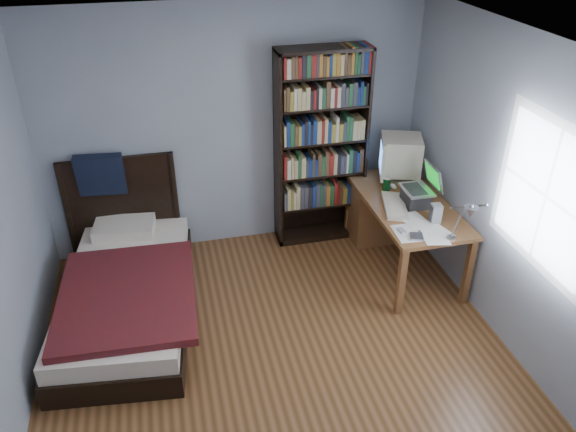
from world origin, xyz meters
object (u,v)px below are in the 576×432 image
(speaker, at_px, (436,213))
(crt_monitor, at_px, (399,156))
(desk_lamp, at_px, (468,214))
(bookshelf, at_px, (321,149))
(keyboard, at_px, (395,206))
(bed, at_px, (127,286))
(soda_can, at_px, (387,184))
(desk, at_px, (387,209))
(laptop, at_px, (418,194))

(speaker, bearing_deg, crt_monitor, 96.32)
(desk_lamp, relative_size, speaker, 3.18)
(crt_monitor, distance_m, bookshelf, 0.79)
(keyboard, height_order, bed, bed)
(keyboard, distance_m, bookshelf, 1.00)
(keyboard, bearing_deg, bookshelf, 136.68)
(soda_can, relative_size, bookshelf, 0.06)
(desk, relative_size, desk_lamp, 2.69)
(crt_monitor, distance_m, bed, 2.92)
(desk, relative_size, soda_can, 11.60)
(keyboard, xyz_separation_m, soda_can, (0.06, 0.35, 0.05))
(soda_can, distance_m, bookshelf, 0.76)
(crt_monitor, xyz_separation_m, keyboard, (-0.25, -0.54, -0.25))
(desk_lamp, height_order, soda_can, desk_lamp)
(crt_monitor, bearing_deg, bed, -169.08)
(soda_can, bearing_deg, bed, -172.53)
(desk_lamp, relative_size, bed, 0.26)
(desk_lamp, distance_m, keyboard, 1.07)
(crt_monitor, distance_m, laptop, 0.56)
(desk_lamp, xyz_separation_m, bookshelf, (-0.64, 1.78, -0.15))
(desk_lamp, bearing_deg, bookshelf, 109.73)
(desk, xyz_separation_m, soda_can, (-0.11, -0.15, 0.38))
(laptop, xyz_separation_m, keyboard, (-0.23, -0.01, -0.09))
(desk_lamp, bearing_deg, laptop, 85.09)
(crt_monitor, bearing_deg, desk, -150.86)
(speaker, xyz_separation_m, bed, (-2.78, 0.34, -0.56))
(laptop, relative_size, keyboard, 0.78)
(crt_monitor, distance_m, soda_can, 0.34)
(desk, relative_size, laptop, 3.81)
(bookshelf, bearing_deg, keyboard, -58.92)
(speaker, distance_m, bed, 2.85)
(desk, bearing_deg, bed, -169.74)
(speaker, distance_m, soda_can, 0.70)
(laptop, xyz_separation_m, bed, (-2.76, -0.00, -0.59))
(bookshelf, bearing_deg, laptop, -48.06)
(speaker, height_order, bookshelf, bookshelf)
(desk, relative_size, speaker, 8.55)
(soda_can, height_order, bookshelf, bookshelf)
(bookshelf, bearing_deg, desk, -26.12)
(desk_lamp, bearing_deg, bed, 159.97)
(speaker, relative_size, bed, 0.08)
(desk_lamp, bearing_deg, keyboard, 98.66)
(desk_lamp, xyz_separation_m, soda_can, (-0.09, 1.31, -0.39))
(laptop, xyz_separation_m, speaker, (0.02, -0.34, -0.02))
(desk_lamp, distance_m, soda_can, 1.37)
(keyboard, relative_size, speaker, 2.87)
(laptop, relative_size, desk_lamp, 0.71)
(desk_lamp, xyz_separation_m, keyboard, (-0.15, 0.97, -0.44))
(laptop, height_order, soda_can, laptop)
(desk, height_order, speaker, speaker)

